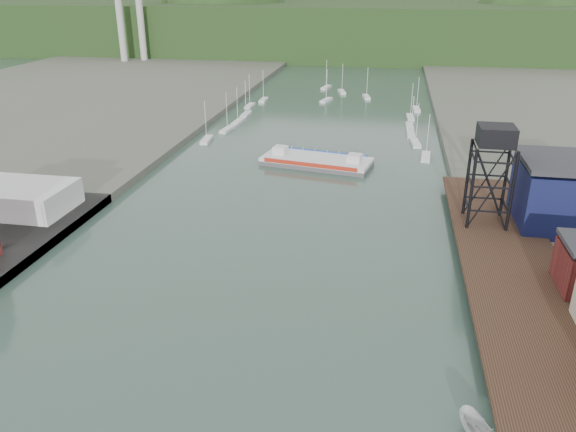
% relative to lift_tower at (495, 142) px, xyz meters
% --- Properties ---
extents(east_pier, '(14.00, 70.00, 2.45)m').
position_rel_lift_tower_xyz_m(east_pier, '(2.00, -13.00, -13.75)').
color(east_pier, black).
rests_on(east_pier, ground).
extents(white_shed, '(18.00, 12.00, 4.50)m').
position_rel_lift_tower_xyz_m(white_shed, '(-79.00, -8.00, -11.80)').
color(white_shed, silver).
rests_on(white_shed, west_quay).
extents(lift_tower, '(6.50, 6.50, 16.00)m').
position_rel_lift_tower_xyz_m(lift_tower, '(0.00, 0.00, 0.00)').
color(lift_tower, black).
rests_on(lift_tower, east_pier).
extents(marina_sailboats, '(57.71, 92.65, 0.90)m').
position_rel_lift_tower_xyz_m(marina_sailboats, '(-34.92, 80.46, -15.30)').
color(marina_sailboats, silver).
rests_on(marina_sailboats, ground).
extents(distant_hills, '(500.00, 120.00, 80.00)m').
position_rel_lift_tower_xyz_m(distant_hills, '(-38.98, 243.35, -5.27)').
color(distant_hills, black).
rests_on(distant_hills, ground).
extents(chain_ferry, '(25.63, 13.98, 3.49)m').
position_rel_lift_tower_xyz_m(chain_ferry, '(-31.94, 31.32, -14.64)').
color(chain_ferry, '#505052').
rests_on(chain_ferry, ground).
extents(motorboat, '(4.10, 5.97, 2.16)m').
position_rel_lift_tower_xyz_m(motorboat, '(-6.42, -47.24, -14.57)').
color(motorboat, silver).
rests_on(motorboat, ground).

